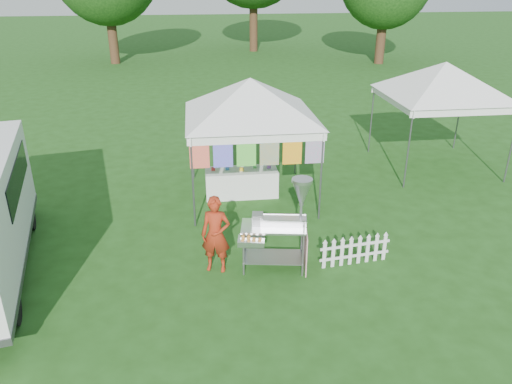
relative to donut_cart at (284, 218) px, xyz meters
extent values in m
plane|color=#1F4914|center=(-0.24, -0.11, -1.09)|extent=(120.00, 120.00, 0.00)
cylinder|color=#59595E|center=(-1.66, 1.97, -0.04)|extent=(0.04, 0.04, 2.10)
cylinder|color=#59595E|center=(1.18, 1.97, -0.04)|extent=(0.04, 0.04, 2.10)
cylinder|color=#59595E|center=(-1.66, 4.81, -0.04)|extent=(0.04, 0.04, 2.10)
cylinder|color=#59595E|center=(1.18, 4.81, -0.04)|extent=(0.04, 0.04, 2.10)
cube|color=white|center=(-0.24, 1.97, 0.91)|extent=(3.00, 0.03, 0.22)
cube|color=white|center=(-0.24, 4.81, 0.91)|extent=(3.00, 0.03, 0.22)
pyramid|color=white|center=(-0.24, 3.39, 1.91)|extent=(4.24, 4.24, 0.90)
cylinder|color=#59595E|center=(-0.24, 1.97, 0.99)|extent=(3.00, 0.03, 0.03)
cube|color=#DD1B5E|center=(-1.49, 1.97, 0.64)|extent=(0.42, 0.01, 0.70)
cube|color=purple|center=(-0.99, 1.97, 0.64)|extent=(0.42, 0.01, 0.70)
cube|color=green|center=(-0.49, 1.97, 0.64)|extent=(0.42, 0.01, 0.70)
cube|color=orange|center=(0.01, 1.97, 0.64)|extent=(0.42, 0.01, 0.70)
cube|color=#EB4C1A|center=(0.51, 1.97, 0.64)|extent=(0.42, 0.01, 0.70)
cube|color=#32BB9E|center=(1.01, 1.97, 0.64)|extent=(0.42, 0.01, 0.70)
cylinder|color=#59595E|center=(3.84, 3.47, -0.04)|extent=(0.04, 0.04, 2.10)
cylinder|color=#59595E|center=(6.68, 3.47, -0.04)|extent=(0.04, 0.04, 2.10)
cylinder|color=#59595E|center=(3.84, 6.31, -0.04)|extent=(0.04, 0.04, 2.10)
cylinder|color=#59595E|center=(6.68, 6.31, -0.04)|extent=(0.04, 0.04, 2.10)
cube|color=white|center=(5.26, 3.47, 0.91)|extent=(3.00, 0.03, 0.22)
cube|color=white|center=(5.26, 6.31, 0.91)|extent=(3.00, 0.03, 0.22)
pyramid|color=white|center=(5.26, 4.89, 1.91)|extent=(4.24, 4.24, 0.90)
cylinder|color=#59595E|center=(5.26, 3.47, 0.99)|extent=(3.00, 0.03, 0.03)
cylinder|color=#3A2715|center=(-6.24, 23.89, 0.89)|extent=(0.56, 0.56, 3.96)
cylinder|color=#3A2715|center=(2.76, 27.89, 1.33)|extent=(0.56, 0.56, 4.84)
cylinder|color=#3A2715|center=(9.76, 21.89, 0.67)|extent=(0.56, 0.56, 3.52)
cylinder|color=gray|center=(-0.78, -0.12, -0.64)|extent=(0.05, 0.05, 0.90)
cylinder|color=gray|center=(0.31, -0.30, -0.64)|extent=(0.05, 0.05, 0.90)
cylinder|color=gray|center=(-0.70, 0.37, -0.64)|extent=(0.05, 0.05, 0.90)
cylinder|color=gray|center=(0.39, 0.20, -0.64)|extent=(0.05, 0.05, 0.90)
cube|color=gray|center=(-0.19, 0.04, -0.84)|extent=(1.22, 0.74, 0.02)
cube|color=#B7B7BC|center=(-0.19, 0.04, -0.19)|extent=(1.28, 0.78, 0.04)
cube|color=#B7B7BC|center=(-0.01, 0.06, -0.09)|extent=(0.88, 0.38, 0.15)
cube|color=gray|center=(-0.48, 0.14, -0.06)|extent=(0.23, 0.25, 0.22)
cylinder|color=gray|center=(0.31, 0.01, 0.26)|extent=(0.06, 0.06, 0.90)
cone|color=#B7B7BC|center=(0.31, 0.01, 0.51)|extent=(0.41, 0.41, 0.40)
cylinder|color=#B7B7BC|center=(0.31, 0.01, 0.73)|extent=(0.44, 0.44, 0.06)
cube|color=#B7B7BC|center=(-0.65, -0.27, -0.29)|extent=(0.52, 0.37, 0.10)
cube|color=#D38E95|center=(0.41, -0.06, -0.64)|extent=(0.14, 0.74, 0.81)
cube|color=white|center=(0.31, -0.33, -0.07)|extent=(0.04, 0.14, 0.18)
imported|color=maroon|center=(-1.27, 0.13, -0.33)|extent=(0.63, 0.49, 1.51)
cube|color=black|center=(-4.96, 1.25, 0.56)|extent=(0.59, 2.87, 0.58)
cylinder|color=black|center=(-4.64, -1.06, -0.73)|extent=(0.37, 0.75, 0.72)
cylinder|color=black|center=(-5.31, 2.27, -0.73)|extent=(0.37, 0.75, 0.72)
cube|color=silver|center=(0.78, -0.09, -0.81)|extent=(0.07, 0.03, 0.56)
cube|color=silver|center=(0.96, -0.06, -0.81)|extent=(0.07, 0.03, 0.56)
cube|color=silver|center=(1.14, -0.04, -0.81)|extent=(0.07, 0.03, 0.56)
cube|color=silver|center=(1.31, -0.02, -0.81)|extent=(0.07, 0.03, 0.56)
cube|color=silver|center=(1.49, 0.00, -0.81)|extent=(0.07, 0.03, 0.56)
cube|color=silver|center=(1.67, 0.03, -0.81)|extent=(0.07, 0.03, 0.56)
cube|color=silver|center=(1.85, 0.05, -0.81)|extent=(0.07, 0.03, 0.56)
cube|color=silver|center=(2.03, 0.07, -0.81)|extent=(0.07, 0.03, 0.56)
cube|color=silver|center=(1.40, -0.01, -0.91)|extent=(1.43, 0.20, 0.05)
cube|color=silver|center=(1.40, -0.01, -0.67)|extent=(1.43, 0.20, 0.05)
cube|color=white|center=(-0.46, 3.52, -0.75)|extent=(1.80, 0.70, 0.69)
camera|label=1|loc=(-1.53, -8.05, 4.18)|focal=35.00mm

